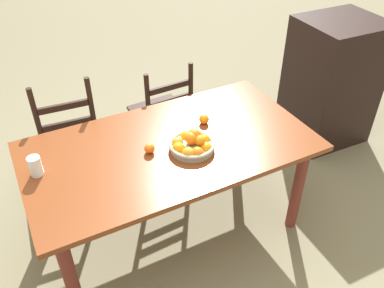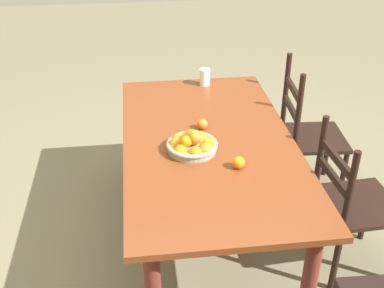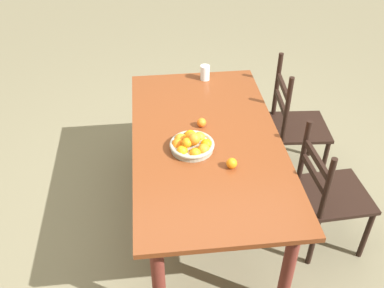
{
  "view_description": "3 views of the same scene",
  "coord_description": "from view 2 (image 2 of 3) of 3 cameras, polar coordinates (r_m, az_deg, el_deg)",
  "views": [
    {
      "loc": [
        -0.78,
        -1.79,
        2.2
      ],
      "look_at": [
        0.1,
        -0.11,
        0.78
      ],
      "focal_mm": 37.77,
      "sensor_mm": 36.0,
      "label": 1
    },
    {
      "loc": [
        2.29,
        -0.38,
        2.08
      ],
      "look_at": [
        0.1,
        -0.11,
        0.78
      ],
      "focal_mm": 45.28,
      "sensor_mm": 36.0,
      "label": 2
    },
    {
      "loc": [
        2.18,
        -0.34,
        2.41
      ],
      "look_at": [
        0.1,
        -0.11,
        0.78
      ],
      "focal_mm": 40.66,
      "sensor_mm": 36.0,
      "label": 3
    }
  ],
  "objects": [
    {
      "name": "ground_plane",
      "position": [
        3.12,
        1.74,
        -11.34
      ],
      "size": [
        12.0,
        12.0,
        0.0
      ],
      "primitive_type": "plane",
      "color": "#746D53"
    },
    {
      "name": "orange_loose_0",
      "position": [
        2.79,
        1.22,
        2.38
      ],
      "size": [
        0.06,
        0.06,
        0.06
      ],
      "primitive_type": "sphere",
      "color": "orange",
      "rests_on": "dining_table"
    },
    {
      "name": "chair_near_window",
      "position": [
        2.84,
        18.3,
        -6.84
      ],
      "size": [
        0.44,
        0.44,
        0.9
      ],
      "rotation": [
        0.0,
        0.0,
        3.19
      ],
      "color": "black",
      "rests_on": "ground"
    },
    {
      "name": "orange_loose_1",
      "position": [
        2.44,
        5.5,
        -2.18
      ],
      "size": [
        0.06,
        0.06,
        0.06
      ],
      "primitive_type": "sphere",
      "color": "orange",
      "rests_on": "dining_table"
    },
    {
      "name": "dining_table",
      "position": [
        2.73,
        1.94,
        -1.33
      ],
      "size": [
        1.73,
        0.94,
        0.74
      ],
      "color": "brown",
      "rests_on": "ground"
    },
    {
      "name": "fruit_bowl",
      "position": [
        2.57,
        -0.02,
        -0.02
      ],
      "size": [
        0.28,
        0.28,
        0.13
      ],
      "color": "#9FA08E",
      "rests_on": "dining_table"
    },
    {
      "name": "chair_by_cabinet",
      "position": [
        3.41,
        13.45,
        0.89
      ],
      "size": [
        0.45,
        0.45,
        0.97
      ],
      "rotation": [
        0.0,
        0.0,
        3.07
      ],
      "color": "black",
      "rests_on": "ground"
    },
    {
      "name": "drinking_glass",
      "position": [
        3.34,
        1.52,
        7.89
      ],
      "size": [
        0.07,
        0.07,
        0.12
      ],
      "primitive_type": "cylinder",
      "color": "silver",
      "rests_on": "dining_table"
    }
  ]
}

